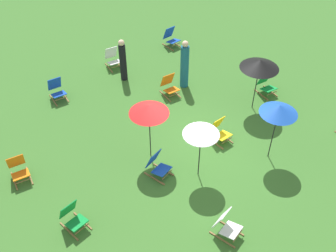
# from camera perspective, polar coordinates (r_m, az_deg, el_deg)

# --- Properties ---
(ground_plane) EXTENTS (40.00, 40.00, 0.00)m
(ground_plane) POSITION_cam_1_polar(r_m,az_deg,el_deg) (12.24, 3.81, -4.51)
(ground_plane) COLOR #386B28
(deckchair_0) EXTENTS (0.60, 0.83, 0.83)m
(deckchair_0) POSITION_cam_1_polar(r_m,az_deg,el_deg) (10.34, 8.35, -13.84)
(deckchair_0) COLOR olive
(deckchair_0) RESTS_ON ground
(deckchair_1) EXTENTS (0.61, 0.84, 0.83)m
(deckchair_1) POSITION_cam_1_polar(r_m,az_deg,el_deg) (14.40, 0.22, 5.80)
(deckchair_1) COLOR olive
(deckchair_1) RESTS_ON ground
(deckchair_3) EXTENTS (0.63, 0.84, 0.83)m
(deckchair_3) POSITION_cam_1_polar(r_m,az_deg,el_deg) (14.90, 13.96, 5.82)
(deckchair_3) COLOR olive
(deckchair_3) RESTS_ON ground
(deckchair_4) EXTENTS (0.64, 0.85, 0.83)m
(deckchair_4) POSITION_cam_1_polar(r_m,az_deg,el_deg) (16.08, -7.94, 9.61)
(deckchair_4) COLOR olive
(deckchair_4) RESTS_ON ground
(deckchair_5) EXTENTS (0.60, 0.83, 0.83)m
(deckchair_5) POSITION_cam_1_polar(r_m,az_deg,el_deg) (11.49, -1.54, -5.64)
(deckchair_5) COLOR olive
(deckchair_5) RESTS_ON ground
(deckchair_6) EXTENTS (0.52, 0.79, 0.83)m
(deckchair_6) POSITION_cam_1_polar(r_m,az_deg,el_deg) (12.63, 7.39, -0.68)
(deckchair_6) COLOR olive
(deckchair_6) RESTS_ON ground
(deckchair_9) EXTENTS (0.64, 0.85, 0.83)m
(deckchair_9) POSITION_cam_1_polar(r_m,az_deg,el_deg) (12.16, -20.69, -5.79)
(deckchair_9) COLOR olive
(deckchair_9) RESTS_ON ground
(deckchair_10) EXTENTS (0.52, 0.78, 0.83)m
(deckchair_10) POSITION_cam_1_polar(r_m,az_deg,el_deg) (17.33, 0.44, 12.57)
(deckchair_10) COLOR olive
(deckchair_10) RESTS_ON ground
(deckchair_11) EXTENTS (0.61, 0.83, 0.83)m
(deckchair_11) POSITION_cam_1_polar(r_m,az_deg,el_deg) (14.75, -15.69, 5.03)
(deckchair_11) COLOR olive
(deckchair_11) RESTS_ON ground
(deckchair_12) EXTENTS (0.53, 0.79, 0.83)m
(deckchair_12) POSITION_cam_1_polar(r_m,az_deg,el_deg) (10.65, -13.55, -12.58)
(deckchair_12) COLOR olive
(deckchair_12) RESTS_ON ground
(umbrella_0) EXTENTS (1.08, 1.08, 2.00)m
(umbrella_0) POSITION_cam_1_polar(r_m,az_deg,el_deg) (11.41, 15.68, 2.31)
(umbrella_0) COLOR black
(umbrella_0) RESTS_ON ground
(umbrella_1) EXTENTS (1.01, 1.01, 1.92)m
(umbrella_1) POSITION_cam_1_polar(r_m,az_deg,el_deg) (10.53, 4.82, -0.56)
(umbrella_1) COLOR black
(umbrella_1) RESTS_ON ground
(umbrella_2) EXTENTS (1.15, 1.15, 1.98)m
(umbrella_2) POSITION_cam_1_polar(r_m,az_deg,el_deg) (11.03, -2.76, 2.41)
(umbrella_2) COLOR black
(umbrella_2) RESTS_ON ground
(umbrella_3) EXTENTS (1.29, 1.29, 1.94)m
(umbrella_3) POSITION_cam_1_polar(r_m,az_deg,el_deg) (13.30, 13.06, 8.67)
(umbrella_3) COLOR black
(umbrella_3) RESTS_ON ground
(person_0) EXTENTS (0.31, 0.31, 1.69)m
(person_0) POSITION_cam_1_polar(r_m,az_deg,el_deg) (15.03, -6.50, 9.33)
(person_0) COLOR black
(person_0) RESTS_ON ground
(person_1) EXTENTS (0.35, 0.35, 1.89)m
(person_1) POSITION_cam_1_polar(r_m,az_deg,el_deg) (14.55, 2.40, 8.73)
(person_1) COLOR #195972
(person_1) RESTS_ON ground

